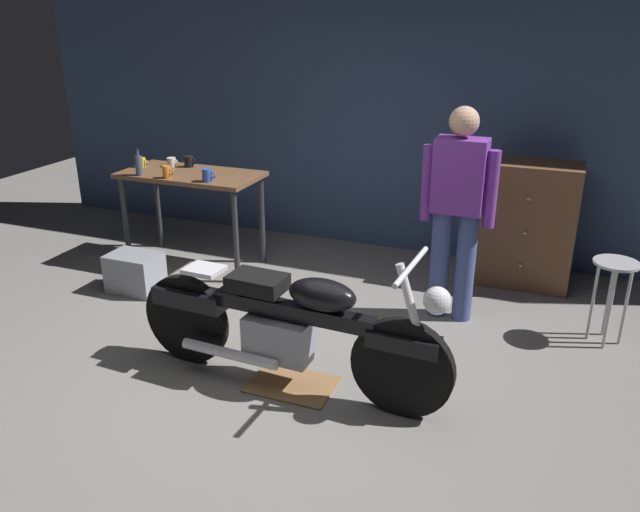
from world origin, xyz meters
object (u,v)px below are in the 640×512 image
mug_orange_travel (167,172)px  person_standing (457,206)px  motorcycle (288,324)px  mug_blue_enamel (207,175)px  mug_black_matte (189,162)px  wooden_dresser (527,225)px  mug_white_ceramic (172,162)px  mug_yellow_tall (142,162)px  storage_bin (135,273)px  shop_stool (614,280)px  bottle (139,165)px

mug_orange_travel → person_standing: bearing=0.3°
motorcycle → person_standing: bearing=63.4°
mug_blue_enamel → mug_black_matte: bearing=137.7°
person_standing → mug_orange_travel: bearing=1.7°
motorcycle → wooden_dresser: 2.63m
mug_orange_travel → mug_white_ceramic: 0.44m
wooden_dresser → mug_black_matte: bearing=-171.1°
wooden_dresser → mug_yellow_tall: (-3.52, -0.66, 0.40)m
storage_bin → mug_white_ceramic: size_ratio=3.85×
motorcycle → mug_yellow_tall: size_ratio=20.81×
wooden_dresser → mug_orange_travel: bearing=-163.2°
storage_bin → mug_black_matte: mug_black_matte is taller
person_standing → mug_blue_enamel: (-2.18, 0.01, 0.03)m
motorcycle → shop_stool: bearing=38.6°
storage_bin → mug_yellow_tall: (-0.39, 0.77, 0.78)m
motorcycle → mug_white_ceramic: bearing=141.4°
motorcycle → shop_stool: size_ratio=3.42×
mug_blue_enamel → mug_orange_travel: bearing=-176.0°
motorcycle → mug_blue_enamel: (-1.40, 1.41, 0.51)m
storage_bin → shop_stool: bearing=7.8°
wooden_dresser → mug_black_matte: wooden_dresser is taller
person_standing → mug_white_ceramic: person_standing is taller
shop_stool → mug_white_ceramic: bearing=174.7°
mug_blue_enamel → bottle: bottle is taller
motorcycle → mug_orange_travel: mug_orange_travel is taller
person_standing → mug_blue_enamel: person_standing is taller
mug_blue_enamel → mug_black_matte: (-0.45, 0.41, -0.00)m
person_standing → mug_black_matte: 2.66m
shop_stool → mug_white_ceramic: mug_white_ceramic is taller
mug_white_ceramic → mug_yellow_tall: (-0.25, -0.12, 0.00)m
motorcycle → mug_white_ceramic: 2.72m
shop_stool → mug_black_matte: size_ratio=5.24×
mug_blue_enamel → bottle: bearing=-177.4°
shop_stool → mug_yellow_tall: 4.22m
mug_black_matte → mug_white_ceramic: (-0.16, -0.05, -0.01)m
person_standing → wooden_dresser: (0.48, 0.91, -0.38)m
mug_white_ceramic → mug_yellow_tall: 0.28m
mug_blue_enamel → shop_stool: bearing=-0.1°
person_standing → wooden_dresser: size_ratio=1.52×
mug_white_ceramic → storage_bin: bearing=-80.9°
bottle → mug_orange_travel: bearing=0.8°
shop_stool → person_standing: bearing=-179.7°
storage_bin → mug_blue_enamel: 1.06m
mug_white_ceramic → mug_blue_enamel: bearing=-30.4°
mug_white_ceramic → wooden_dresser: bearing=9.4°
person_standing → mug_white_ceramic: size_ratio=14.60×
shop_stool → bottle: 4.06m
wooden_dresser → mug_black_matte: size_ratio=9.00×
person_standing → storage_bin: bearing=12.4°
motorcycle → shop_stool: 2.39m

